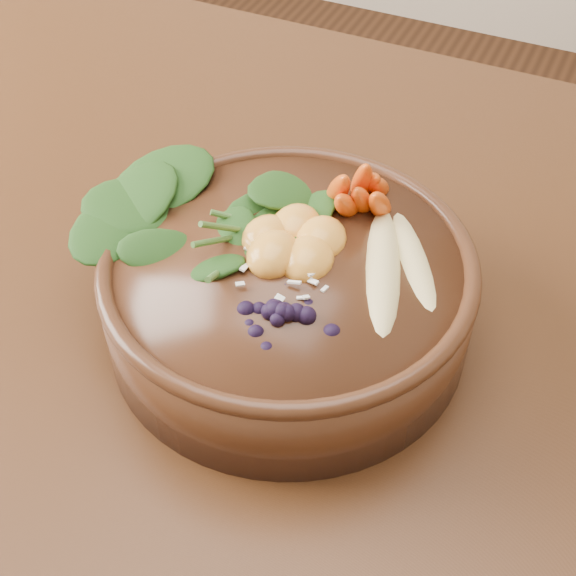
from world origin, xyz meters
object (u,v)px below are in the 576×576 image
dining_table (260,295)px  stoneware_bowl (288,296)px  banana_halves (400,250)px  blueberry_pile (284,298)px  mandarin_cluster (293,229)px  carrot_cluster (363,160)px  kale_heap (239,185)px

dining_table → stoneware_bowl: (0.09, -0.11, 0.14)m
dining_table → banana_halves: (0.18, -0.07, 0.20)m
dining_table → blueberry_pile: 0.29m
banana_halves → mandarin_cluster: mandarin_cluster is taller
dining_table → blueberry_pile: bearing=-56.9°
carrot_cluster → mandarin_cluster: bearing=-129.8°
mandarin_cluster → blueberry_pile: (0.03, -0.08, 0.00)m
dining_table → stoneware_bowl: size_ratio=4.82×
dining_table → mandarin_cluster: (0.08, -0.09, 0.20)m
dining_table → kale_heap: (0.02, -0.06, 0.21)m
stoneware_bowl → carrot_cluster: (0.03, 0.10, 0.09)m
dining_table → stoneware_bowl: 0.20m
carrot_cluster → stoneware_bowl: bearing=-123.7°
carrot_cluster → kale_heap: bearing=-169.5°
kale_heap → banana_halves: size_ratio=1.15×
stoneware_bowl → mandarin_cluster: size_ratio=3.15×
banana_halves → stoneware_bowl: bearing=-177.3°
banana_halves → blueberry_pile: (-0.06, -0.10, 0.01)m
banana_halves → blueberry_pile: blueberry_pile is taller
dining_table → mandarin_cluster: size_ratio=15.19×
kale_heap → banana_halves: 0.16m
carrot_cluster → mandarin_cluster: carrot_cluster is taller
dining_table → mandarin_cluster: bearing=-47.4°
stoneware_bowl → kale_heap: bearing=146.2°
mandarin_cluster → blueberry_pile: bearing=-69.9°
kale_heap → blueberry_pile: kale_heap is taller
dining_table → blueberry_pile: (0.11, -0.17, 0.21)m
stoneware_bowl → blueberry_pile: (0.03, -0.06, 0.07)m
blueberry_pile → mandarin_cluster: bearing=110.1°
carrot_cluster → banana_halves: carrot_cluster is taller
dining_table → stoneware_bowl: stoneware_bowl is taller
kale_heap → carrot_cluster: (0.10, 0.06, 0.02)m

